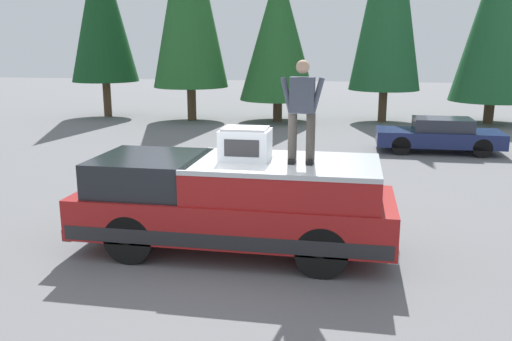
% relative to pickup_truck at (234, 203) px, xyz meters
% --- Properties ---
extents(ground_plane, '(90.00, 90.00, 0.00)m').
position_rel_pickup_truck_xyz_m(ground_plane, '(-0.19, 0.11, -0.87)').
color(ground_plane, slate).
extents(pickup_truck, '(2.01, 5.54, 1.65)m').
position_rel_pickup_truck_xyz_m(pickup_truck, '(0.00, 0.00, 0.00)').
color(pickup_truck, maroon).
rests_on(pickup_truck, ground).
extents(compressor_unit, '(0.65, 0.84, 0.56)m').
position_rel_pickup_truck_xyz_m(compressor_unit, '(0.02, -0.20, 1.05)').
color(compressor_unit, silver).
rests_on(compressor_unit, pickup_truck).
extents(person_on_truck_bed, '(0.29, 0.72, 1.69)m').
position_rel_pickup_truck_xyz_m(person_on_truck_bed, '(-0.09, -1.16, 1.68)').
color(person_on_truck_bed, '#423D38').
rests_on(person_on_truck_bed, pickup_truck).
extents(parked_car_navy, '(1.64, 4.10, 1.16)m').
position_rel_pickup_truck_xyz_m(parked_car_navy, '(9.94, -4.88, -0.29)').
color(parked_car_navy, navy).
rests_on(parked_car_navy, ground).
extents(conifer_far_left, '(3.72, 3.72, 8.67)m').
position_rel_pickup_truck_xyz_m(conifer_far_left, '(17.38, -8.12, 3.97)').
color(conifer_far_left, '#4C3826').
rests_on(conifer_far_left, ground).
extents(conifer_center_left, '(3.57, 3.57, 7.19)m').
position_rel_pickup_truck_xyz_m(conifer_center_left, '(16.39, 1.55, 3.22)').
color(conifer_center_left, '#4C3826').
rests_on(conifer_center_left, ground).
extents(conifer_right, '(3.25, 3.25, 8.77)m').
position_rel_pickup_truck_xyz_m(conifer_right, '(16.54, 10.23, 4.38)').
color(conifer_right, '#4C3826').
rests_on(conifer_right, ground).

